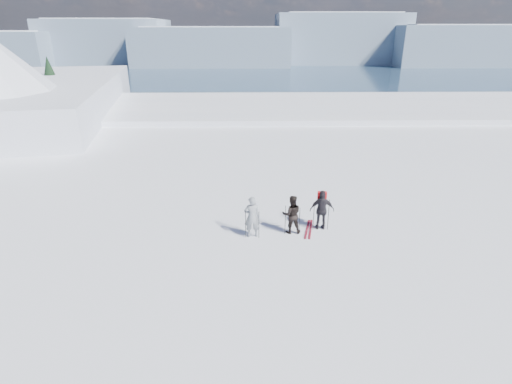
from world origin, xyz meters
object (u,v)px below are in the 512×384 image
skier_grey (252,217)px  skis_loose (309,229)px  skier_pack (322,210)px  skier_dark (292,214)px

skier_grey → skis_loose: 2.57m
skier_pack → skis_loose: 0.98m
skier_grey → skier_dark: skier_grey is taller
skier_dark → skis_loose: 1.13m
skis_loose → skier_pack: bearing=8.6°
skier_grey → skier_dark: bearing=-174.4°
skier_grey → skis_loose: bearing=-172.7°
skier_pack → skis_loose: (-0.51, -0.08, -0.84)m
skier_grey → skis_loose: size_ratio=1.03×
skis_loose → skier_grey: bearing=-167.3°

